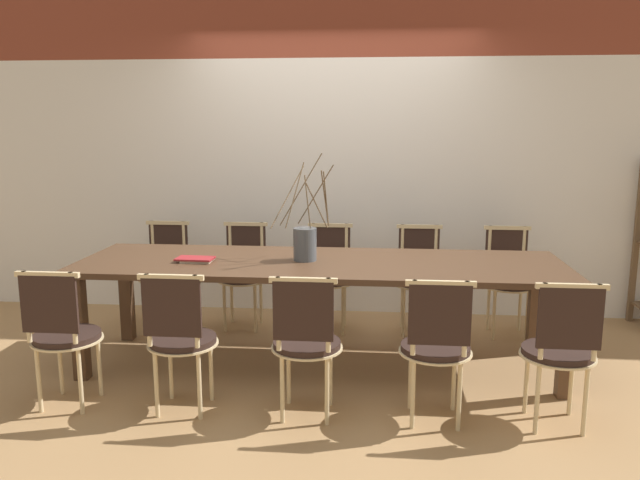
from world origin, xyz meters
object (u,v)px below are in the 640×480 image
at_px(dining_table, 320,272).
at_px(vase_centerpiece, 305,242).
at_px(chair_near_center, 306,339).
at_px(book_stack, 196,259).
at_px(chair_far_center, 329,272).

bearing_deg(dining_table, vase_centerpiece, 168.22).
relative_size(chair_near_center, vase_centerpiece, 1.19).
bearing_deg(chair_near_center, dining_table, 89.59).
distance_m(dining_table, vase_centerpiece, 0.23).
bearing_deg(book_stack, vase_centerpiece, 8.85).
relative_size(dining_table, chair_near_center, 3.84).
bearing_deg(dining_table, chair_far_center, 90.10).
relative_size(dining_table, vase_centerpiece, 4.56).
relative_size(dining_table, book_stack, 12.86).
bearing_deg(dining_table, book_stack, -173.69).
bearing_deg(chair_near_center, vase_centerpiece, 96.80).
xyz_separation_m(dining_table, book_stack, (-0.85, -0.09, 0.09)).
xyz_separation_m(dining_table, chair_far_center, (-0.00, 0.82, -0.20)).
distance_m(dining_table, book_stack, 0.86).
distance_m(chair_near_center, chair_far_center, 1.64).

